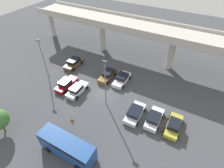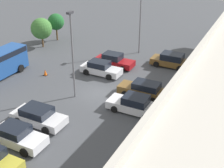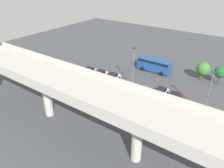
# 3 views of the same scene
# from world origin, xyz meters

# --- Properties ---
(ground_plane) EXTENTS (103.28, 103.28, 0.00)m
(ground_plane) POSITION_xyz_m (0.00, 0.00, 0.00)
(ground_plane) COLOR #424449
(highway_overpass) EXTENTS (49.50, 6.82, 8.42)m
(highway_overpass) POSITION_xyz_m (0.00, 13.53, 6.93)
(highway_overpass) COLOR #BCB7AD
(highway_overpass) RESTS_ON ground_plane
(parked_car_0) EXTENTS (2.22, 4.61, 1.64)m
(parked_car_0) POSITION_xyz_m (-9.88, 4.39, 0.78)
(parked_car_0) COLOR brown
(parked_car_0) RESTS_ON ground_plane
(parked_car_1) EXTENTS (2.06, 4.75, 1.58)m
(parked_car_1) POSITION_xyz_m (-6.84, -1.72, 0.72)
(parked_car_1) COLOR maroon
(parked_car_1) RESTS_ON ground_plane
(parked_car_2) EXTENTS (2.03, 4.65, 1.55)m
(parked_car_2) POSITION_xyz_m (-4.07, -2.00, 0.73)
(parked_car_2) COLOR silver
(parked_car_2) RESTS_ON ground_plane
(parked_car_3) EXTENTS (2.03, 4.74, 1.58)m
(parked_car_3) POSITION_xyz_m (-1.42, 4.22, 0.75)
(parked_car_3) COLOR brown
(parked_car_3) RESTS_ON ground_plane
(parked_car_4) EXTENTS (2.17, 4.88, 1.57)m
(parked_car_4) POSITION_xyz_m (1.53, 4.56, 0.71)
(parked_car_4) COLOR silver
(parked_car_4) RESTS_ON ground_plane
(parked_car_5) EXTENTS (2.26, 4.73, 1.50)m
(parked_car_5) POSITION_xyz_m (6.98, -1.94, 0.72)
(parked_car_5) COLOR silver
(parked_car_5) RESTS_ON ground_plane
(parked_car_6) EXTENTS (2.14, 4.47, 1.54)m
(parked_car_6) POSITION_xyz_m (9.95, -1.57, 0.73)
(parked_car_6) COLOR silver
(parked_car_6) RESTS_ON ground_plane
(parked_car_7) EXTENTS (2.06, 4.61, 1.53)m
(parked_car_7) POSITION_xyz_m (12.84, -1.41, 0.70)
(parked_car_7) COLOR gold
(parked_car_7) RESTS_ON ground_plane
(shuttle_bus) EXTENTS (7.61, 2.55, 2.84)m
(shuttle_bus) POSITION_xyz_m (1.87, -11.69, 1.69)
(shuttle_bus) COLOR #1E478C
(shuttle_bus) RESTS_ON ground_plane
(lamp_post_near_aisle) EXTENTS (0.70, 0.35, 7.80)m
(lamp_post_near_aisle) POSITION_xyz_m (-12.38, -0.78, 4.58)
(lamp_post_near_aisle) COLOR slate
(lamp_post_near_aisle) RESTS_ON ground_plane
(lamp_post_mid_lot) EXTENTS (0.70, 0.35, 8.44)m
(lamp_post_mid_lot) POSITION_xyz_m (1.67, -1.75, 4.92)
(lamp_post_mid_lot) COLOR slate
(lamp_post_mid_lot) RESTS_ON ground_plane
(tree_front_left) EXTENTS (2.37, 2.37, 3.93)m
(tree_front_left) POSITION_xyz_m (-11.67, -13.52, 2.73)
(tree_front_left) COLOR brown
(tree_front_left) RESTS_ON ground_plane
(tree_front_centre) EXTENTS (2.87, 2.87, 4.06)m
(tree_front_centre) POSITION_xyz_m (-8.36, -13.54, 2.62)
(tree_front_centre) COLOR brown
(tree_front_centre) RESTS_ON ground_plane
(traffic_cone) EXTENTS (0.44, 0.44, 0.70)m
(traffic_cone) POSITION_xyz_m (-0.99, -7.43, 0.33)
(traffic_cone) COLOR black
(traffic_cone) RESTS_ON ground_plane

